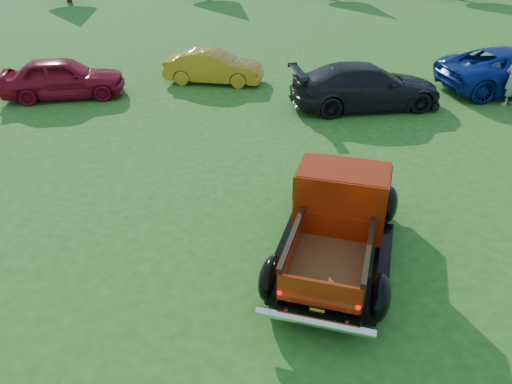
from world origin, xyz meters
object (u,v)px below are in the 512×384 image
Objects in this scene: pickup_truck at (340,212)px; show_car_red at (63,78)px; show_car_grey at (366,86)px; show_car_yellow at (214,67)px.

pickup_truck is 1.20× the size of show_car_red.
show_car_red is at bearing 75.25° from show_car_grey.
show_car_red is (-7.66, 9.01, -0.11)m from pickup_truck.
show_car_red is at bearing 117.60° from show_car_yellow.
show_car_red is at bearing 148.66° from pickup_truck.
show_car_grey is (9.93, -1.41, 0.02)m from show_car_red.
show_car_grey reaches higher than show_car_red.
show_car_grey is at bearing -105.82° from show_car_red.
show_car_grey is (2.27, 7.60, -0.09)m from pickup_truck.
show_car_grey is at bearing -108.28° from show_car_yellow.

